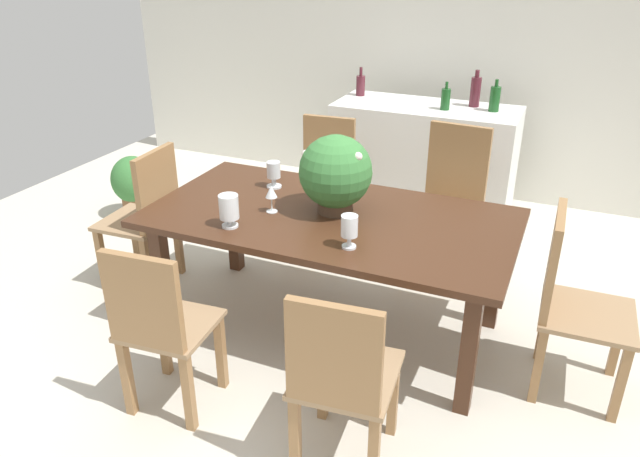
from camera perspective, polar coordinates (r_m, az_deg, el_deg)
name	(u,v)px	position (r m, az deg, el deg)	size (l,w,h in m)	color
ground_plane	(328,329)	(3.76, 0.72, -9.35)	(7.04, 7.04, 0.00)	beige
back_wall	(444,46)	(5.64, 11.57, 16.36)	(6.40, 0.10, 2.60)	silver
dining_table	(330,228)	(3.45, 0.98, 0.04)	(2.05, 1.08, 0.75)	#422616
chair_far_left	(324,179)	(4.52, 0.42, 4.68)	(0.46, 0.48, 0.99)	olive
chair_far_right	(451,195)	(4.27, 12.15, 3.11)	(0.49, 0.50, 1.03)	olive
chair_near_left	(159,324)	(2.99, -14.83, -8.68)	(0.44, 0.44, 0.93)	olive
chair_head_end	(147,212)	(4.14, -15.86, 1.49)	(0.45, 0.46, 0.96)	olive
chair_foot_end	(569,296)	(3.30, 22.27, -5.85)	(0.46, 0.47, 0.97)	olive
chair_near_right	(341,377)	(2.59, 1.98, -13.70)	(0.46, 0.50, 0.93)	olive
flower_centerpiece	(335,173)	(3.37, 1.46, 5.21)	(0.41, 0.41, 0.45)	#4C3828
crystal_vase_left	(229,208)	(3.26, -8.53, 1.90)	(0.11, 0.11, 0.18)	silver
crystal_vase_center_near	(349,228)	(3.01, 2.77, 0.07)	(0.09, 0.09, 0.18)	silver
crystal_vase_right	(274,172)	(3.78, -4.36, 5.27)	(0.09, 0.09, 0.17)	silver
wine_glass	(271,193)	(3.42, -4.59, 3.37)	(0.07, 0.07, 0.16)	silver
kitchen_counter	(423,161)	(5.18, 9.60, 6.23)	(1.47, 0.62, 0.94)	silver
wine_bottle_green	(495,98)	(4.98, 16.05, 11.62)	(0.08, 0.08, 0.25)	#194C1E
wine_bottle_dark	(361,85)	(5.32, 3.82, 13.26)	(0.08, 0.08, 0.24)	#511E28
wine_bottle_tall	(446,99)	(4.94, 11.68, 11.81)	(0.07, 0.07, 0.22)	#194C1E
wine_bottle_clear	(475,91)	(5.08, 14.34, 12.34)	(0.08, 0.08, 0.29)	#511E28
potted_plant_floor	(134,184)	(5.33, -17.05, 4.01)	(0.36, 0.36, 0.53)	brown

